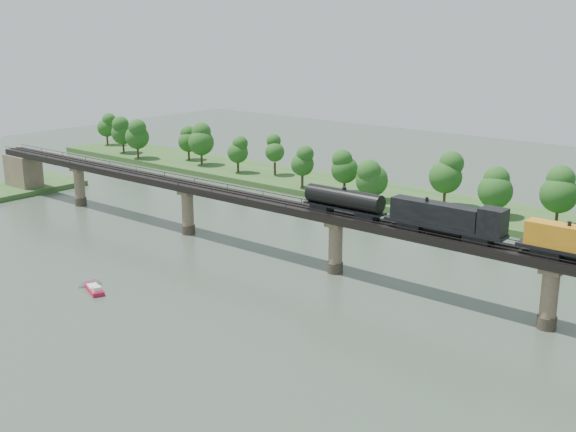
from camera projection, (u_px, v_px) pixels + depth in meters
The scene contains 7 objects.
ground at pixel (223, 322), 113.04m from camera, with size 400.00×400.00×0.00m, color #354436.
far_bank at pixel (467, 210), 176.20m from camera, with size 300.00×24.00×1.60m, color #2C5221.
bridge at pixel (336, 245), 133.97m from camera, with size 236.00×30.00×11.50m.
bridge_superstructure at pixel (336, 212), 132.30m from camera, with size 220.00×4.90×0.75m.
far_treeline at pixel (430, 177), 175.77m from camera, with size 289.06×17.54×13.60m.
freight_train at pixel (539, 236), 108.63m from camera, with size 85.79×3.34×5.91m.
motorboat at pixel (95, 289), 125.37m from camera, with size 5.90×3.89×1.55m.
Camera 1 is at (74.30, -74.41, 45.86)m, focal length 45.00 mm.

